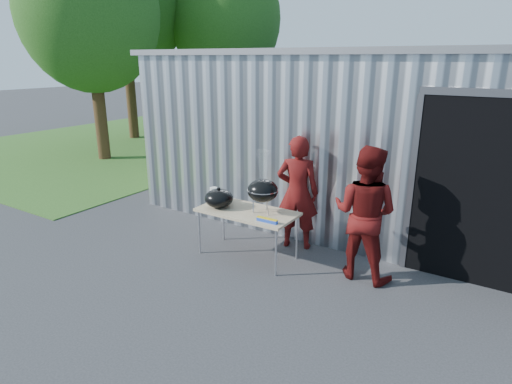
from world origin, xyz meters
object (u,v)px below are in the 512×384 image
Objects in this scene: person_cook at (297,193)px; person_bystander at (365,213)px; folding_table at (247,213)px; kettle_grill at (263,186)px.

person_bystander is at bearing 144.08° from person_cook.
folding_table is 0.80× the size of person_bystander.
person_cook is at bearing -15.02° from person_bystander.
kettle_grill is 0.51× the size of person_cook.
folding_table is at bearing -166.51° from kettle_grill.
person_bystander is (1.69, 0.34, 0.23)m from folding_table.
kettle_grill is 1.50m from person_bystander.
person_cook reaches higher than folding_table.
person_cook is 1.29m from person_bystander.
person_bystander is at bearing 11.45° from folding_table.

